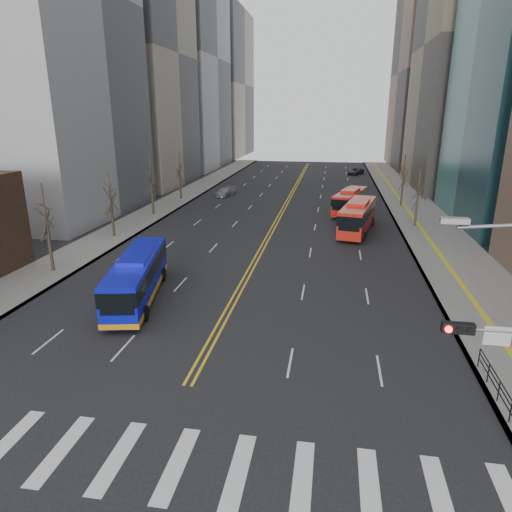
% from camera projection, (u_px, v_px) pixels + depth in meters
% --- Properties ---
extents(ground, '(220.00, 220.00, 0.00)m').
position_uv_depth(ground, '(147.00, 460.00, 17.34)').
color(ground, black).
extents(sidewalk_right, '(7.00, 130.00, 0.15)m').
position_uv_depth(sidewalk_right, '(421.00, 217.00, 56.85)').
color(sidewalk_right, gray).
rests_on(sidewalk_right, ground).
extents(sidewalk_left, '(5.00, 130.00, 0.15)m').
position_uv_depth(sidewalk_left, '(161.00, 208.00, 62.22)').
color(sidewalk_left, gray).
rests_on(sidewalk_left, ground).
extents(crosswalk, '(26.70, 4.00, 0.01)m').
position_uv_depth(crosswalk, '(147.00, 460.00, 17.34)').
color(crosswalk, silver).
rests_on(crosswalk, ground).
extents(centerline, '(0.55, 100.00, 0.01)m').
position_uv_depth(centerline, '(289.00, 199.00, 69.04)').
color(centerline, gold).
rests_on(centerline, ground).
extents(office_towers, '(83.00, 134.00, 58.00)m').
position_uv_depth(office_towers, '(301.00, 39.00, 74.47)').
color(office_towers, '#99999C').
rests_on(office_towers, ground).
extents(pedestrian_railing, '(0.06, 6.06, 1.02)m').
position_uv_depth(pedestrian_railing, '(499.00, 388.00, 20.47)').
color(pedestrian_railing, black).
rests_on(pedestrian_railing, sidewalk_right).
extents(street_trees, '(35.20, 47.20, 7.60)m').
position_uv_depth(street_trees, '(205.00, 187.00, 49.48)').
color(street_trees, '#32261E').
rests_on(street_trees, ground).
extents(blue_bus, '(4.63, 11.49, 3.29)m').
position_uv_depth(blue_bus, '(137.00, 276.00, 31.82)').
color(blue_bus, '#0C12C1').
rests_on(blue_bus, ground).
extents(red_bus_near, '(4.61, 11.15, 3.45)m').
position_uv_depth(red_bus_near, '(358.00, 215.00, 49.70)').
color(red_bus_near, red).
rests_on(red_bus_near, ground).
extents(red_bus_far, '(4.85, 10.12, 3.16)m').
position_uv_depth(red_bus_far, '(350.00, 200.00, 59.04)').
color(red_bus_far, red).
rests_on(red_bus_far, ground).
extents(car_white, '(1.45, 3.74, 1.22)m').
position_uv_depth(car_white, '(126.00, 266.00, 37.22)').
color(car_white, white).
rests_on(car_white, ground).
extents(car_dark_mid, '(1.92, 4.65, 1.58)m').
position_uv_depth(car_dark_mid, '(350.00, 198.00, 65.60)').
color(car_dark_mid, black).
rests_on(car_dark_mid, ground).
extents(car_silver, '(3.08, 4.94, 1.33)m').
position_uv_depth(car_silver, '(225.00, 192.00, 71.37)').
color(car_silver, gray).
rests_on(car_silver, ground).
extents(car_dark_far, '(3.97, 5.30, 1.34)m').
position_uv_depth(car_dark_far, '(355.00, 171.00, 95.80)').
color(car_dark_far, black).
rests_on(car_dark_far, ground).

